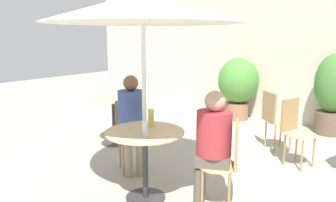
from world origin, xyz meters
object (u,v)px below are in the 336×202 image
(seated_person_0, at_px, (212,139))
(potted_plant_0, at_px, (238,84))
(bistro_chair_4, at_px, (274,116))
(bistro_chair_0, at_px, (227,157))
(seated_person_1, at_px, (132,116))
(beer_glass_0, at_px, (145,128))
(cafe_table_far, at_px, (114,109))
(umbrella, at_px, (143,9))
(bistro_chair_3, at_px, (295,126))
(bistro_chair_1, at_px, (130,129))
(beer_glass_1, at_px, (151,118))
(potted_plant_1, at_px, (332,92))
(cafe_table_near, at_px, (145,146))

(seated_person_0, distance_m, potted_plant_0, 3.67)
(bistro_chair_4, bearing_deg, bistro_chair_0, 135.89)
(seated_person_1, xyz_separation_m, beer_glass_0, (0.67, -0.54, 0.09))
(cafe_table_far, height_order, umbrella, umbrella)
(bistro_chair_0, height_order, bistro_chair_3, same)
(seated_person_1, bearing_deg, bistro_chair_1, 90.00)
(seated_person_0, bearing_deg, bistro_chair_0, 90.00)
(beer_glass_1, bearing_deg, umbrella, -73.22)
(bistro_chair_0, relative_size, umbrella, 0.42)
(seated_person_0, height_order, potted_plant_0, potted_plant_0)
(beer_glass_0, height_order, potted_plant_0, potted_plant_0)
(cafe_table_far, relative_size, bistro_chair_3, 0.86)
(bistro_chair_4, distance_m, beer_glass_0, 2.48)
(bistro_chair_0, bearing_deg, cafe_table_far, -131.58)
(bistro_chair_1, distance_m, beer_glass_0, 1.05)
(seated_person_1, height_order, beer_glass_0, seated_person_1)
(potted_plant_1, height_order, umbrella, umbrella)
(bistro_chair_0, bearing_deg, bistro_chair_1, -120.00)
(bistro_chair_0, relative_size, bistro_chair_4, 1.00)
(bistro_chair_3, height_order, potted_plant_0, potted_plant_0)
(beer_glass_1, height_order, umbrella, umbrella)
(cafe_table_far, bearing_deg, beer_glass_1, -31.06)
(cafe_table_near, distance_m, cafe_table_far, 1.93)
(bistro_chair_4, bearing_deg, cafe_table_far, 69.14)
(bistro_chair_1, distance_m, bistro_chair_3, 2.17)
(seated_person_1, relative_size, potted_plant_1, 0.88)
(beer_glass_1, distance_m, potted_plant_1, 3.73)
(cafe_table_far, height_order, seated_person_0, seated_person_0)
(seated_person_0, height_order, umbrella, umbrella)
(beer_glass_0, bearing_deg, cafe_table_far, 144.43)
(bistro_chair_3, bearing_deg, beer_glass_0, 176.02)
(cafe_table_near, relative_size, seated_person_1, 0.66)
(bistro_chair_1, bearing_deg, cafe_table_near, -90.00)
(cafe_table_far, xyz_separation_m, potted_plant_0, (0.91, 2.61, 0.18))
(bistro_chair_4, xyz_separation_m, seated_person_1, (-1.11, -1.89, 0.20))
(potted_plant_1, bearing_deg, bistro_chair_3, -93.23)
(bistro_chair_3, relative_size, beer_glass_0, 5.71)
(cafe_table_far, bearing_deg, bistro_chair_0, -17.65)
(seated_person_1, bearing_deg, potted_plant_0, 38.09)
(bistro_chair_1, xyz_separation_m, seated_person_1, (0.12, -0.09, 0.20))
(bistro_chair_4, bearing_deg, bistro_chair_3, 175.98)
(bistro_chair_3, distance_m, umbrella, 2.57)
(beer_glass_1, bearing_deg, cafe_table_far, 148.94)
(bistro_chair_0, xyz_separation_m, potted_plant_1, (0.31, 3.38, 0.22))
(bistro_chair_3, bearing_deg, beer_glass_1, 168.57)
(seated_person_1, bearing_deg, beer_glass_1, -79.60)
(cafe_table_far, xyz_separation_m, seated_person_1, (1.03, -0.68, 0.17))
(bistro_chair_3, distance_m, beer_glass_1, 2.04)
(beer_glass_1, bearing_deg, cafe_table_near, -73.22)
(potted_plant_1, distance_m, umbrella, 4.06)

